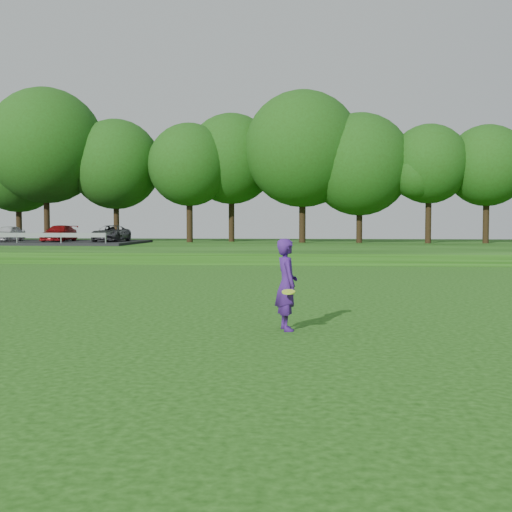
{
  "coord_description": "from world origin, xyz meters",
  "views": [
    {
      "loc": [
        1.27,
        -13.59,
        2.19
      ],
      "look_at": [
        -0.33,
        3.35,
        1.3
      ],
      "focal_mm": 45.0,
      "sensor_mm": 36.0,
      "label": 1
    }
  ],
  "objects": [
    {
      "name": "ground",
      "position": [
        0.0,
        0.0,
        0.0
      ],
      "size": [
        140.0,
        140.0,
        0.0
      ],
      "primitive_type": "plane",
      "color": "#163C0B",
      "rests_on": "ground"
    },
    {
      "name": "walking_path",
      "position": [
        0.0,
        20.0,
        0.02
      ],
      "size": [
        130.0,
        1.6,
        0.04
      ],
      "primitive_type": "cube",
      "color": "gray",
      "rests_on": "ground"
    },
    {
      "name": "berm",
      "position": [
        0.0,
        34.0,
        0.3
      ],
      "size": [
        130.0,
        30.0,
        0.6
      ],
      "primitive_type": "cube",
      "color": "#163C0B",
      "rests_on": "ground"
    },
    {
      "name": "woman",
      "position": [
        0.68,
        -0.65,
        0.93
      ],
      "size": [
        0.63,
        0.99,
        1.87
      ],
      "color": "#411A77",
      "rests_on": "ground"
    },
    {
      "name": "treeline",
      "position": [
        0.0,
        38.0,
        8.1
      ],
      "size": [
        104.0,
        7.0,
        15.0
      ],
      "primitive_type": null,
      "color": "#1F4710",
      "rests_on": "berm"
    }
  ]
}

